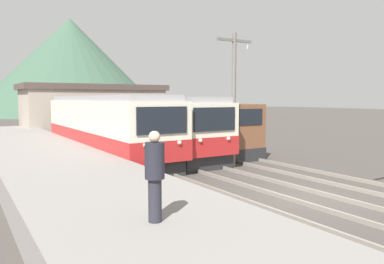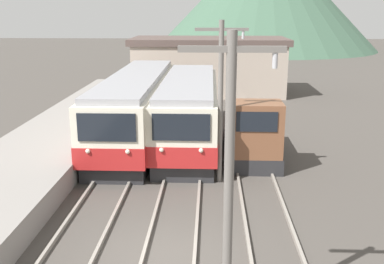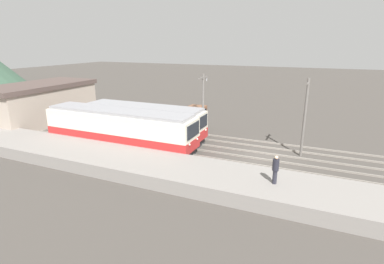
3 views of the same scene
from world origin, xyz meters
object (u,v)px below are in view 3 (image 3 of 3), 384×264
at_px(catenary_mast_mid, 203,106).
at_px(commuter_train_center, 144,124).
at_px(person_on_platform, 275,169).
at_px(catenary_mast_near, 305,115).
at_px(commuter_train_left, 120,130).
at_px(shunting_locomotive, 182,123).

bearing_deg(catenary_mast_mid, commuter_train_center, 105.51).
bearing_deg(person_on_platform, catenary_mast_near, -6.74).
bearing_deg(commuter_train_center, commuter_train_left, 165.07).
distance_m(catenary_mast_near, catenary_mast_mid, 8.72).
relative_size(commuter_train_left, shunting_locomotive, 2.80).
distance_m(shunting_locomotive, person_on_platform, 14.28).
distance_m(commuter_train_left, shunting_locomotive, 6.71).
height_order(commuter_train_left, catenary_mast_mid, catenary_mast_mid).
xyz_separation_m(commuter_train_center, person_on_platform, (-6.55, -13.20, 0.31)).
bearing_deg(catenary_mast_near, commuter_train_center, 96.08).
bearing_deg(commuter_train_left, commuter_train_center, -14.93).
bearing_deg(commuter_train_center, catenary_mast_near, -83.92).
height_order(commuter_train_left, commuter_train_center, commuter_train_left).
relative_size(commuter_train_left, catenary_mast_near, 2.23).
xyz_separation_m(shunting_locomotive, person_on_platform, (-9.55, -10.60, 0.69)).
height_order(commuter_train_center, person_on_platform, commuter_train_center).
height_order(catenary_mast_near, person_on_platform, catenary_mast_near).
relative_size(commuter_train_center, person_on_platform, 6.84).
bearing_deg(catenary_mast_mid, shunting_locomotive, 62.17).
relative_size(commuter_train_center, catenary_mast_near, 1.89).
distance_m(commuter_train_left, person_on_platform, 14.45).
xyz_separation_m(commuter_train_center, catenary_mast_near, (1.51, -14.16, 1.92)).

